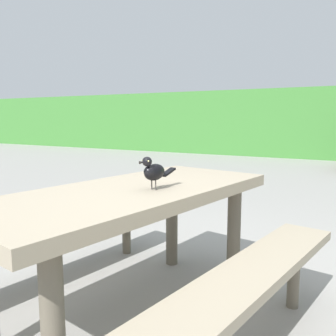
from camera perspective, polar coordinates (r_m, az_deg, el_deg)
The scene contains 4 objects.
ground_plane at distance 2.06m, azimuth -0.91°, elevation -25.07°, with size 60.00×60.00×0.00m, color gray.
hedge_wall at distance 11.22m, azimuth 24.77°, elevation 6.48°, with size 28.00×1.62×1.96m, color #428438.
picnic_table_foreground at distance 2.04m, azimuth -5.67°, elevation -8.26°, with size 1.94×1.96×0.74m.
bird_grackle at distance 1.92m, azimuth -2.36°, elevation -0.49°, with size 0.09×0.29×0.18m.
Camera 1 is at (0.87, -1.50, 1.12)m, focal length 38.30 mm.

